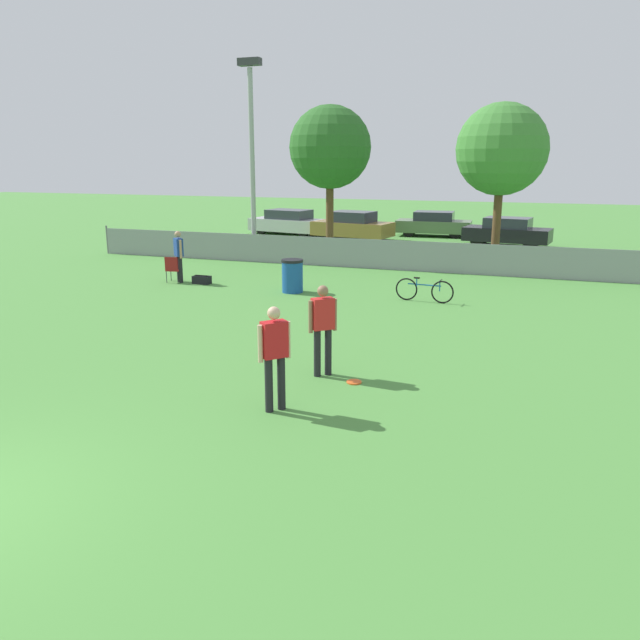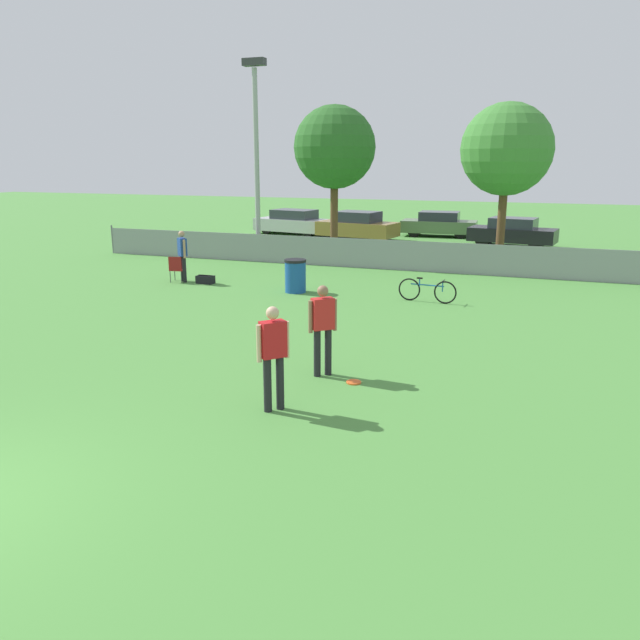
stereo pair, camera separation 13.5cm
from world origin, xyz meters
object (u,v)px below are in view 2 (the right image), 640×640
Objects in this scene: tree_near_pole at (335,148)px; bicycle_sideline at (427,290)px; light_pole at (256,143)px; player_thrower_red at (323,324)px; parked_car_silver at (294,222)px; folding_chair_sideline at (177,268)px; frisbee_disc at (354,382)px; parked_car_olive at (439,224)px; tree_far_right at (507,150)px; gear_bag_sideline at (205,280)px; player_defender_red at (273,351)px; parked_car_tan at (357,226)px; spectator_in_blue at (183,253)px; trash_bin at (295,276)px; parked_car_dark at (513,232)px.

tree_near_pole reaches higher than bicycle_sideline.
light_pole reaches higher than player_thrower_red.
parked_car_silver is (-10.08, 14.45, 0.31)m from bicycle_sideline.
light_pole is at bearing -104.49° from folding_chair_sideline.
frisbee_disc is 23.48m from parked_car_olive.
light_pole reaches higher than tree_far_right.
light_pole is 10.76m from bicycle_sideline.
parked_car_silver reaches higher than folding_chair_sideline.
tree_near_pole reaches higher than gear_bag_sideline.
tree_near_pole is at bearing 57.25° from player_defender_red.
parked_car_silver is at bearing 175.21° from parked_car_tan.
spectator_in_blue is at bearing -72.37° from parked_car_silver.
parked_car_silver is at bearing -41.56° from spectator_in_blue.
trash_bin is 14.46m from parked_car_dark.
gear_bag_sideline is (-8.72, -7.56, -4.19)m from tree_far_right.
bicycle_sideline is (8.38, -0.15, -0.14)m from folding_chair_sideline.
bicycle_sideline is at bearing -55.65° from parked_car_tan.
parked_car_tan reaches higher than parked_car_dark.
spectator_in_blue reaches higher than trash_bin.
tree_far_right is 1.53× the size of parked_car_olive.
player_thrower_red is (-2.00, -14.76, -3.32)m from tree_far_right.
parked_car_silver is at bearing -94.31° from folding_chair_sideline.
player_thrower_red reaches higher than parked_car_tan.
player_thrower_red is 21.10m from parked_car_tan.
parked_car_silver reaches higher than gear_bag_sideline.
player_thrower_red is (4.83, -14.70, -3.44)m from tree_near_pole.
bicycle_sideline is (0.65, 6.94, -0.66)m from player_thrower_red.
bicycle_sideline reaches higher than gear_bag_sideline.
frisbee_disc is at bearing -69.75° from tree_near_pole.
trash_bin reaches higher than folding_chair_sideline.
tree_near_pole is 3.63× the size of spectator_in_blue.
tree_near_pole reaches higher than player_thrower_red.
parked_car_tan is at bearing 143.20° from tree_far_right.
bicycle_sideline reaches higher than frisbee_disc.
tree_far_right reaches higher than spectator_in_blue.
tree_near_pole is 17.55m from player_defender_red.
parked_car_olive is at bearing -121.39° from folding_chair_sideline.
gear_bag_sideline is (-6.72, 7.20, -0.87)m from player_thrower_red.
parked_car_tan is (1.90, 7.71, -3.93)m from light_pole.
player_defender_red reaches higher than spectator_in_blue.
frisbee_disc is at bearing -85.66° from parked_car_dark.
gear_bag_sideline is (-7.40, 7.39, 0.12)m from frisbee_disc.
player_defender_red is 2.00× the size of folding_chair_sideline.
player_thrower_red is at bearing -71.83° from tree_near_pole.
folding_chair_sideline is at bearing -173.75° from gear_bag_sideline.
tree_near_pole is 3.63× the size of bicycle_sideline.
parked_car_olive is at bearing 46.52° from parked_car_tan.
tree_far_right reaches higher than player_defender_red.
parked_car_dark is at bearing 38.63° from light_pole.
tree_near_pole is 10.76× the size of gear_bag_sideline.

